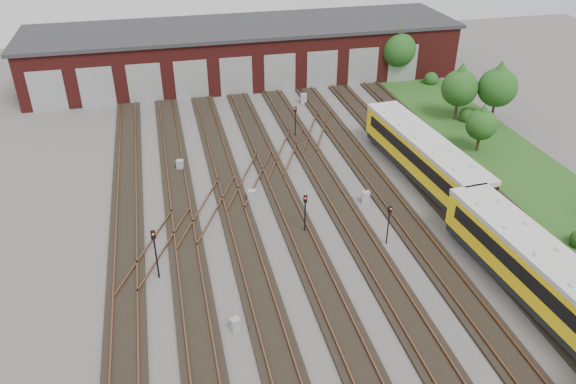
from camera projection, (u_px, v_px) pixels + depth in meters
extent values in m
plane|color=#43403E|center=(352.00, 279.00, 35.76)|extent=(120.00, 120.00, 0.00)
cube|color=black|center=(126.00, 313.00, 32.91)|extent=(2.40, 70.00, 0.18)
cube|color=brown|center=(112.00, 313.00, 32.68)|extent=(0.10, 70.00, 0.15)
cube|color=brown|center=(138.00, 309.00, 32.97)|extent=(0.10, 70.00, 0.15)
cube|color=black|center=(194.00, 302.00, 33.71)|extent=(2.40, 70.00, 0.18)
cube|color=brown|center=(182.00, 302.00, 33.48)|extent=(0.10, 70.00, 0.15)
cube|color=brown|center=(206.00, 298.00, 33.77)|extent=(0.10, 70.00, 0.15)
cube|color=black|center=(259.00, 292.00, 34.51)|extent=(2.40, 70.00, 0.18)
cube|color=brown|center=(248.00, 292.00, 34.28)|extent=(0.10, 70.00, 0.15)
cube|color=brown|center=(271.00, 288.00, 34.57)|extent=(0.10, 70.00, 0.15)
cube|color=black|center=(322.00, 282.00, 35.31)|extent=(2.40, 70.00, 0.18)
cube|color=brown|center=(311.00, 282.00, 35.09)|extent=(0.10, 70.00, 0.15)
cube|color=brown|center=(333.00, 279.00, 35.37)|extent=(0.10, 70.00, 0.15)
cube|color=black|center=(381.00, 273.00, 36.12)|extent=(2.40, 70.00, 0.18)
cube|color=brown|center=(371.00, 273.00, 35.89)|extent=(0.10, 70.00, 0.15)
cube|color=brown|center=(392.00, 269.00, 36.18)|extent=(0.10, 70.00, 0.15)
cube|color=black|center=(438.00, 264.00, 36.92)|extent=(2.40, 70.00, 0.18)
cube|color=brown|center=(429.00, 264.00, 36.69)|extent=(0.10, 70.00, 0.15)
cube|color=brown|center=(449.00, 260.00, 36.98)|extent=(0.10, 70.00, 0.15)
cube|color=black|center=(493.00, 255.00, 37.72)|extent=(2.40, 70.00, 0.18)
cube|color=brown|center=(484.00, 255.00, 37.49)|extent=(0.10, 70.00, 0.15)
cube|color=brown|center=(503.00, 252.00, 37.78)|extent=(0.10, 70.00, 0.15)
cube|color=black|center=(545.00, 247.00, 38.52)|extent=(2.40, 70.00, 0.18)
cube|color=brown|center=(536.00, 247.00, 38.30)|extent=(0.10, 70.00, 0.15)
cube|color=brown|center=(555.00, 244.00, 38.58)|extent=(0.10, 70.00, 0.15)
cube|color=brown|center=(208.00, 209.00, 42.40)|extent=(5.40, 9.62, 0.15)
cube|color=brown|center=(251.00, 178.00, 46.55)|extent=(5.40, 9.62, 0.15)
cube|color=brown|center=(287.00, 152.00, 50.71)|extent=(5.40, 9.62, 0.15)
cube|color=brown|center=(156.00, 247.00, 38.25)|extent=(5.40, 9.62, 0.15)
cube|color=brown|center=(317.00, 130.00, 54.86)|extent=(5.40, 9.62, 0.15)
cube|color=#511614|center=(245.00, 53.00, 67.74)|extent=(50.00, 12.00, 6.00)
cube|color=#2B2B2D|center=(244.00, 27.00, 66.13)|extent=(51.00, 12.50, 0.40)
cube|color=#969A9B|center=(47.00, 91.00, 58.69)|extent=(3.60, 0.12, 4.40)
cube|color=#969A9B|center=(97.00, 87.00, 59.69)|extent=(3.60, 0.12, 4.40)
cube|color=#969A9B|center=(145.00, 84.00, 60.69)|extent=(3.60, 0.12, 4.40)
cube|color=#969A9B|center=(191.00, 80.00, 61.70)|extent=(3.60, 0.12, 4.40)
cube|color=#969A9B|center=(236.00, 77.00, 62.70)|extent=(3.60, 0.12, 4.40)
cube|color=#969A9B|center=(280.00, 73.00, 63.70)|extent=(3.60, 0.12, 4.40)
cube|color=#969A9B|center=(322.00, 70.00, 64.71)|extent=(3.60, 0.12, 4.40)
cube|color=#969A9B|center=(363.00, 67.00, 65.71)|extent=(3.60, 0.12, 4.40)
cube|color=#969A9B|center=(403.00, 64.00, 66.71)|extent=(3.60, 0.12, 4.40)
cube|color=#1F4818|center=(524.00, 172.00, 47.93)|extent=(8.00, 55.00, 0.05)
cube|color=black|center=(536.00, 293.00, 33.55)|extent=(3.59, 16.29, 0.65)
cube|color=#E4B30C|center=(542.00, 274.00, 32.79)|extent=(3.91, 16.31, 2.37)
cube|color=beige|center=(547.00, 255.00, 32.10)|extent=(4.02, 16.32, 0.32)
cube|color=black|center=(522.00, 275.00, 32.28)|extent=(1.05, 14.19, 0.92)
cube|color=black|center=(563.00, 265.00, 33.02)|extent=(1.05, 14.19, 0.92)
cube|color=black|center=(421.00, 170.00, 46.95)|extent=(3.59, 16.29, 0.65)
cube|color=#E4B30C|center=(423.00, 154.00, 46.19)|extent=(3.91, 16.31, 2.37)
cube|color=beige|center=(425.00, 139.00, 45.50)|extent=(4.02, 16.32, 0.32)
cube|color=black|center=(408.00, 153.00, 45.68)|extent=(1.05, 14.19, 0.92)
cube|color=black|center=(439.00, 149.00, 46.42)|extent=(1.05, 14.19, 0.92)
cylinder|color=black|center=(157.00, 258.00, 35.09)|extent=(0.11, 0.11, 3.04)
cube|color=black|center=(153.00, 235.00, 34.17)|extent=(0.30, 0.20, 0.57)
sphere|color=red|center=(153.00, 234.00, 34.02)|extent=(0.14, 0.14, 0.14)
cylinder|color=black|center=(305.00, 218.00, 39.55)|extent=(0.11, 0.11, 2.56)
cube|color=black|center=(305.00, 199.00, 38.76)|extent=(0.30, 0.22, 0.55)
sphere|color=red|center=(306.00, 198.00, 38.61)|extent=(0.13, 0.13, 0.13)
cylinder|color=black|center=(295.00, 125.00, 53.46)|extent=(0.10, 0.10, 2.61)
cube|color=black|center=(295.00, 109.00, 52.66)|extent=(0.29, 0.22, 0.51)
sphere|color=red|center=(296.00, 109.00, 52.53)|extent=(0.12, 0.12, 0.12)
cylinder|color=black|center=(388.00, 228.00, 38.43)|extent=(0.09, 0.09, 2.55)
cube|color=black|center=(390.00, 209.00, 37.66)|extent=(0.26, 0.18, 0.47)
sphere|color=red|center=(391.00, 209.00, 37.53)|extent=(0.11, 0.11, 0.11)
cube|color=#949799|center=(235.00, 325.00, 31.61)|extent=(0.63, 0.58, 0.85)
cube|color=#949799|center=(180.00, 165.00, 48.13)|extent=(0.67, 0.61, 0.94)
cube|color=#949799|center=(252.00, 196.00, 43.65)|extent=(0.70, 0.63, 0.99)
cube|color=#949799|center=(304.00, 98.00, 61.46)|extent=(0.72, 0.63, 1.08)
cube|color=#949799|center=(366.00, 197.00, 43.50)|extent=(0.67, 0.60, 0.97)
cylinder|color=#352718|center=(396.00, 72.00, 67.49)|extent=(0.27, 0.27, 2.10)
sphere|color=#134213|center=(398.00, 49.00, 66.07)|extent=(4.08, 4.08, 4.08)
cone|color=#134213|center=(400.00, 37.00, 65.33)|extent=(3.49, 3.49, 2.91)
cylinder|color=#352718|center=(456.00, 111.00, 57.28)|extent=(0.26, 0.26, 1.86)
sphere|color=#134213|center=(460.00, 88.00, 56.01)|extent=(3.63, 3.63, 3.63)
cone|color=#134213|center=(462.00, 76.00, 55.36)|extent=(3.11, 3.11, 2.59)
cylinder|color=#352718|center=(493.00, 112.00, 56.86)|extent=(0.25, 0.25, 1.99)
sphere|color=#134213|center=(498.00, 88.00, 55.51)|extent=(3.86, 3.86, 3.86)
cone|color=#134213|center=(500.00, 74.00, 54.81)|extent=(3.31, 3.31, 2.76)
cylinder|color=#352718|center=(478.00, 144.00, 51.16)|extent=(0.26, 0.26, 1.43)
sphere|color=#134213|center=(481.00, 125.00, 50.20)|extent=(2.77, 2.77, 2.77)
cone|color=#134213|center=(483.00, 115.00, 49.69)|extent=(2.38, 2.38, 1.98)
sphere|color=#134213|center=(468.00, 113.00, 57.07)|extent=(1.70, 1.70, 1.70)
sphere|color=#134213|center=(431.00, 77.00, 66.70)|extent=(1.67, 1.67, 1.67)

